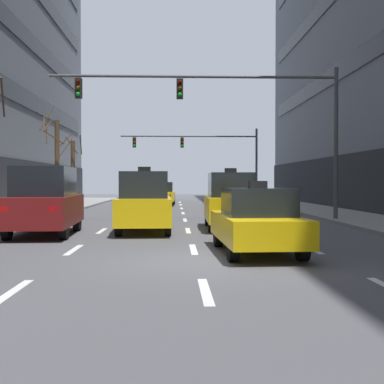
{
  "coord_description": "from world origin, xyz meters",
  "views": [
    {
      "loc": [
        -0.49,
        -11.04,
        1.72
      ],
      "look_at": [
        0.38,
        13.74,
        1.22
      ],
      "focal_mm": 48.34,
      "sensor_mm": 36.0,
      "label": 1
    }
  ],
  "objects_px": {
    "taxi_driving_1": "(257,221)",
    "car_driving_3": "(45,201)",
    "taxi_driving_4": "(231,201)",
    "traffic_signal_1": "(207,149)",
    "taxi_driving_6": "(144,202)",
    "taxi_driving_2": "(161,194)",
    "street_tree_1": "(56,161)",
    "traffic_signal_0": "(234,106)",
    "street_tree_0": "(73,170)",
    "taxi_driving_0": "(151,196)"
  },
  "relations": [
    {
      "from": "traffic_signal_0",
      "to": "street_tree_1",
      "type": "xyz_separation_m",
      "value": [
        -9.52,
        9.19,
        -1.94
      ]
    },
    {
      "from": "taxi_driving_0",
      "to": "taxi_driving_4",
      "type": "bearing_deg",
      "value": -66.02
    },
    {
      "from": "taxi_driving_0",
      "to": "taxi_driving_6",
      "type": "relative_size",
      "value": 0.99
    },
    {
      "from": "taxi_driving_0",
      "to": "traffic_signal_1",
      "type": "xyz_separation_m",
      "value": [
        3.87,
        17.21,
        3.42
      ]
    },
    {
      "from": "taxi_driving_6",
      "to": "taxi_driving_0",
      "type": "bearing_deg",
      "value": 91.0
    },
    {
      "from": "taxi_driving_0",
      "to": "car_driving_3",
      "type": "height_order",
      "value": "taxi_driving_0"
    },
    {
      "from": "taxi_driving_0",
      "to": "traffic_signal_1",
      "type": "height_order",
      "value": "traffic_signal_1"
    },
    {
      "from": "taxi_driving_4",
      "to": "street_tree_0",
      "type": "relative_size",
      "value": 0.84
    },
    {
      "from": "car_driving_3",
      "to": "street_tree_1",
      "type": "height_order",
      "value": "street_tree_1"
    },
    {
      "from": "taxi_driving_2",
      "to": "street_tree_1",
      "type": "relative_size",
      "value": 0.74
    },
    {
      "from": "taxi_driving_1",
      "to": "taxi_driving_2",
      "type": "relative_size",
      "value": 0.93
    },
    {
      "from": "taxi_driving_0",
      "to": "traffic_signal_0",
      "type": "xyz_separation_m",
      "value": [
        3.67,
        -4.0,
        3.89
      ]
    },
    {
      "from": "taxi_driving_1",
      "to": "taxi_driving_2",
      "type": "bearing_deg",
      "value": 96.56
    },
    {
      "from": "taxi_driving_1",
      "to": "car_driving_3",
      "type": "height_order",
      "value": "car_driving_3"
    },
    {
      "from": "street_tree_0",
      "to": "car_driving_3",
      "type": "bearing_deg",
      "value": -81.59
    },
    {
      "from": "street_tree_1",
      "to": "taxi_driving_1",
      "type": "bearing_deg",
      "value": -64.46
    },
    {
      "from": "taxi_driving_4",
      "to": "traffic_signal_0",
      "type": "distance_m",
      "value": 5.05
    },
    {
      "from": "taxi_driving_2",
      "to": "street_tree_0",
      "type": "xyz_separation_m",
      "value": [
        -6.07,
        -1.35,
        1.65
      ]
    },
    {
      "from": "taxi_driving_2",
      "to": "taxi_driving_4",
      "type": "height_order",
      "value": "taxi_driving_4"
    },
    {
      "from": "taxi_driving_4",
      "to": "taxi_driving_6",
      "type": "height_order",
      "value": "taxi_driving_6"
    },
    {
      "from": "taxi_driving_0",
      "to": "car_driving_3",
      "type": "distance_m",
      "value": 9.64
    },
    {
      "from": "taxi_driving_1",
      "to": "street_tree_0",
      "type": "relative_size",
      "value": 0.84
    },
    {
      "from": "car_driving_3",
      "to": "street_tree_1",
      "type": "distance_m",
      "value": 14.76
    },
    {
      "from": "traffic_signal_1",
      "to": "taxi_driving_6",
      "type": "bearing_deg",
      "value": -98.31
    },
    {
      "from": "taxi_driving_2",
      "to": "street_tree_1",
      "type": "bearing_deg",
      "value": -134.73
    },
    {
      "from": "taxi_driving_2",
      "to": "taxi_driving_6",
      "type": "height_order",
      "value": "taxi_driving_6"
    },
    {
      "from": "traffic_signal_0",
      "to": "street_tree_0",
      "type": "bearing_deg",
      "value": 124.12
    },
    {
      "from": "taxi_driving_6",
      "to": "street_tree_1",
      "type": "bearing_deg",
      "value": 113.95
    },
    {
      "from": "taxi_driving_4",
      "to": "taxi_driving_6",
      "type": "relative_size",
      "value": 0.99
    },
    {
      "from": "taxi_driving_6",
      "to": "traffic_signal_0",
      "type": "height_order",
      "value": "traffic_signal_0"
    },
    {
      "from": "taxi_driving_1",
      "to": "street_tree_0",
      "type": "xyz_separation_m",
      "value": [
        -8.94,
        23.59,
        1.71
      ]
    },
    {
      "from": "taxi_driving_1",
      "to": "taxi_driving_6",
      "type": "distance_m",
      "value": 6.06
    },
    {
      "from": "taxi_driving_4",
      "to": "traffic_signal_0",
      "type": "xyz_separation_m",
      "value": [
        0.47,
        3.19,
        3.88
      ]
    },
    {
      "from": "taxi_driving_0",
      "to": "taxi_driving_2",
      "type": "relative_size",
      "value": 0.93
    },
    {
      "from": "taxi_driving_0",
      "to": "taxi_driving_1",
      "type": "bearing_deg",
      "value": -77.08
    },
    {
      "from": "taxi_driving_0",
      "to": "taxi_driving_1",
      "type": "xyz_separation_m",
      "value": [
        3.12,
        -13.59,
        -0.24
      ]
    },
    {
      "from": "taxi_driving_4",
      "to": "traffic_signal_1",
      "type": "bearing_deg",
      "value": 88.41
    },
    {
      "from": "taxi_driving_0",
      "to": "taxi_driving_2",
      "type": "distance_m",
      "value": 11.35
    },
    {
      "from": "taxi_driving_0",
      "to": "street_tree_1",
      "type": "distance_m",
      "value": 8.06
    },
    {
      "from": "car_driving_3",
      "to": "taxi_driving_6",
      "type": "xyz_separation_m",
      "value": [
        3.13,
        0.85,
        -0.07
      ]
    },
    {
      "from": "taxi_driving_4",
      "to": "street_tree_0",
      "type": "distance_m",
      "value": 19.46
    },
    {
      "from": "taxi_driving_0",
      "to": "traffic_signal_0",
      "type": "bearing_deg",
      "value": -47.49
    },
    {
      "from": "taxi_driving_4",
      "to": "traffic_signal_1",
      "type": "relative_size",
      "value": 0.37
    },
    {
      "from": "taxi_driving_6",
      "to": "taxi_driving_2",
      "type": "bearing_deg",
      "value": 89.69
    },
    {
      "from": "car_driving_3",
      "to": "taxi_driving_2",
      "type": "bearing_deg",
      "value": 81.04
    },
    {
      "from": "taxi_driving_0",
      "to": "taxi_driving_4",
      "type": "relative_size",
      "value": 1.0
    },
    {
      "from": "taxi_driving_1",
      "to": "taxi_driving_4",
      "type": "distance_m",
      "value": 6.41
    },
    {
      "from": "taxi_driving_6",
      "to": "street_tree_0",
      "type": "xyz_separation_m",
      "value": [
        -5.96,
        18.32,
        1.46
      ]
    },
    {
      "from": "taxi_driving_2",
      "to": "street_tree_1",
      "type": "xyz_separation_m",
      "value": [
        -6.1,
        -6.16,
        2.13
      ]
    },
    {
      "from": "taxi_driving_1",
      "to": "car_driving_3",
      "type": "relative_size",
      "value": 0.92
    }
  ]
}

